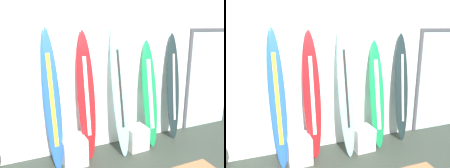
# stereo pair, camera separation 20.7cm
# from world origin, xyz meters

# --- Properties ---
(wall_back) EXTENTS (7.20, 0.20, 2.80)m
(wall_back) POSITION_xyz_m (0.00, 1.30, 1.40)
(wall_back) COLOR white
(wall_back) RESTS_ON ground
(surfboard_cobalt) EXTENTS (0.27, 0.51, 2.12)m
(surfboard_cobalt) POSITION_xyz_m (-1.01, 0.93, 1.06)
(surfboard_cobalt) COLOR blue
(surfboard_cobalt) RESTS_ON ground
(surfboard_crimson) EXTENTS (0.29, 0.38, 2.07)m
(surfboard_crimson) POSITION_xyz_m (-0.47, 0.98, 1.04)
(surfboard_crimson) COLOR red
(surfboard_crimson) RESTS_ON ground
(surfboard_seafoam) EXTENTS (0.27, 0.53, 2.24)m
(surfboard_seafoam) POSITION_xyz_m (0.08, 0.91, 1.11)
(surfboard_seafoam) COLOR #85BDBA
(surfboard_seafoam) RESTS_ON ground
(surfboard_emerald) EXTENTS (0.30, 0.47, 1.89)m
(surfboard_emerald) POSITION_xyz_m (0.69, 0.96, 0.93)
(surfboard_emerald) COLOR #158343
(surfboard_emerald) RESTS_ON ground
(surfboard_charcoal) EXTENTS (0.28, 0.33, 2.00)m
(surfboard_charcoal) POSITION_xyz_m (1.24, 1.01, 1.00)
(surfboard_charcoal) COLOR #1B292A
(surfboard_charcoal) RESTS_ON ground
(display_block_left) EXTENTS (0.38, 0.38, 0.44)m
(display_block_left) POSITION_xyz_m (-0.74, 0.83, 0.22)
(display_block_left) COLOR white
(display_block_left) RESTS_ON ground
(display_block_center) EXTENTS (0.36, 0.36, 0.40)m
(display_block_center) POSITION_xyz_m (0.39, 0.86, 0.20)
(display_block_center) COLOR white
(display_block_center) RESTS_ON ground
(glass_door) EXTENTS (1.19, 0.06, 2.08)m
(glass_door) POSITION_xyz_m (2.30, 1.18, 1.07)
(glass_door) COLOR silver
(glass_door) RESTS_ON ground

